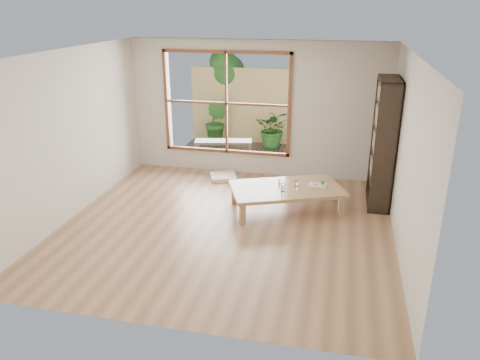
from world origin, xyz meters
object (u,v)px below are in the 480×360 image
object	(u,v)px
food_tray	(319,184)
bookshelf	(383,143)
low_table	(286,190)
garden_bench	(223,143)

from	to	relation	value
food_tray	bookshelf	bearing A→B (deg)	24.45
food_tray	low_table	bearing A→B (deg)	-157.98
bookshelf	food_tray	world-z (taller)	bookshelf
bookshelf	garden_bench	bearing A→B (deg)	150.85
low_table	food_tray	distance (m)	0.55
food_tray	garden_bench	world-z (taller)	food_tray
garden_bench	low_table	bearing A→B (deg)	-66.62
bookshelf	food_tray	xyz separation A→B (m)	(-0.99, -0.41, -0.65)
low_table	bookshelf	distance (m)	1.77
low_table	bookshelf	world-z (taller)	bookshelf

